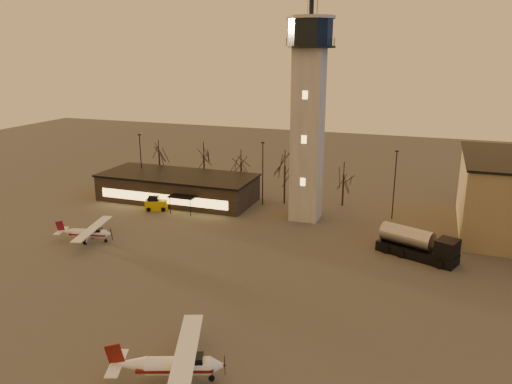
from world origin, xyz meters
TOP-DOWN VIEW (x-y plane):
  - ground at (0.00, 0.00)m, footprint 220.00×220.00m
  - control_tower at (0.00, 30.00)m, footprint 6.80×6.80m
  - terminal at (-21.99, 31.98)m, footprint 25.40×12.20m
  - light_poles at (0.50, 31.00)m, footprint 58.50×12.25m
  - tree_row at (-13.70, 39.16)m, footprint 37.20×9.20m
  - cessna_front at (0.58, -9.58)m, footprint 9.36×11.41m
  - cessna_rear at (-23.63, 11.61)m, footprint 7.85×9.82m
  - fuel_truck at (15.96, 20.57)m, footprint 9.71×5.99m
  - service_cart at (-22.64, 26.09)m, footprint 3.74×3.05m

SIDE VIEW (x-z plane):
  - ground at x=0.00m, z-range 0.00..0.00m
  - service_cart at x=-22.64m, z-range -0.25..1.85m
  - cessna_rear at x=-23.63m, z-range -0.43..2.28m
  - cessna_front at x=0.58m, z-range -0.51..2.70m
  - fuel_truck at x=15.96m, z-range -0.36..3.12m
  - terminal at x=-21.99m, z-range 0.01..4.31m
  - light_poles at x=0.50m, z-range 0.34..10.48m
  - tree_row at x=-13.70m, z-range 1.54..10.34m
  - control_tower at x=0.00m, z-range 0.03..32.63m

